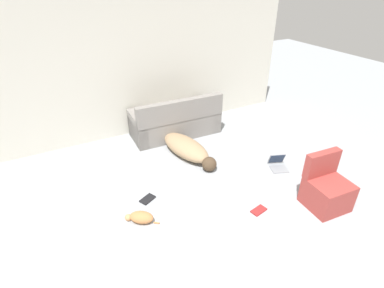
{
  "coord_description": "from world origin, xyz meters",
  "views": [
    {
      "loc": [
        -1.8,
        -1.69,
        3.09
      ],
      "look_at": [
        0.23,
        2.11,
        0.56
      ],
      "focal_mm": 28.0,
      "sensor_mm": 36.0,
      "label": 1
    }
  ],
  "objects_px": {
    "cat": "(141,217)",
    "couch": "(176,122)",
    "book_black": "(148,199)",
    "side_chair": "(326,189)",
    "dog": "(187,148)",
    "book_red": "(259,210)",
    "laptop_open": "(278,163)"
  },
  "relations": [
    {
      "from": "book_red",
      "to": "side_chair",
      "type": "height_order",
      "value": "side_chair"
    },
    {
      "from": "cat",
      "to": "couch",
      "type": "bearing_deg",
      "value": -88.78
    },
    {
      "from": "couch",
      "to": "laptop_open",
      "type": "xyz_separation_m",
      "value": [
        1.09,
        -1.97,
        -0.22
      ]
    },
    {
      "from": "cat",
      "to": "book_red",
      "type": "relative_size",
      "value": 1.68
    },
    {
      "from": "cat",
      "to": "laptop_open",
      "type": "xyz_separation_m",
      "value": [
        2.64,
        0.14,
        -0.0
      ]
    },
    {
      "from": "dog",
      "to": "side_chair",
      "type": "relative_size",
      "value": 2.06
    },
    {
      "from": "couch",
      "to": "book_red",
      "type": "bearing_deg",
      "value": 93.48
    },
    {
      "from": "side_chair",
      "to": "book_black",
      "type": "bearing_deg",
      "value": 154.41
    },
    {
      "from": "laptop_open",
      "to": "book_black",
      "type": "distance_m",
      "value": 2.4
    },
    {
      "from": "couch",
      "to": "book_black",
      "type": "xyz_separation_m",
      "value": [
        -1.3,
        -1.71,
        -0.28
      ]
    },
    {
      "from": "couch",
      "to": "book_black",
      "type": "distance_m",
      "value": 2.17
    },
    {
      "from": "book_red",
      "to": "side_chair",
      "type": "distance_m",
      "value": 1.04
    },
    {
      "from": "book_black",
      "to": "side_chair",
      "type": "xyz_separation_m",
      "value": [
        2.31,
        -1.34,
        0.27
      ]
    },
    {
      "from": "dog",
      "to": "cat",
      "type": "distance_m",
      "value": 1.84
    },
    {
      "from": "couch",
      "to": "dog",
      "type": "relative_size",
      "value": 1.09
    },
    {
      "from": "book_red",
      "to": "side_chair",
      "type": "xyz_separation_m",
      "value": [
        0.95,
        -0.33,
        0.27
      ]
    },
    {
      "from": "couch",
      "to": "book_black",
      "type": "height_order",
      "value": "couch"
    },
    {
      "from": "side_chair",
      "to": "laptop_open",
      "type": "bearing_deg",
      "value": 90.24
    },
    {
      "from": "dog",
      "to": "book_red",
      "type": "relative_size",
      "value": 6.56
    },
    {
      "from": "couch",
      "to": "book_red",
      "type": "distance_m",
      "value": 2.74
    },
    {
      "from": "dog",
      "to": "book_black",
      "type": "xyz_separation_m",
      "value": [
        -1.12,
        -0.84,
        -0.15
      ]
    },
    {
      "from": "cat",
      "to": "dog",
      "type": "bearing_deg",
      "value": -100.59
    },
    {
      "from": "book_black",
      "to": "side_chair",
      "type": "distance_m",
      "value": 2.68
    },
    {
      "from": "book_red",
      "to": "side_chair",
      "type": "bearing_deg",
      "value": -19.34
    },
    {
      "from": "couch",
      "to": "dog",
      "type": "distance_m",
      "value": 0.91
    },
    {
      "from": "couch",
      "to": "side_chair",
      "type": "xyz_separation_m",
      "value": [
        1.0,
        -3.05,
        -0.01
      ]
    },
    {
      "from": "cat",
      "to": "book_black",
      "type": "relative_size",
      "value": 1.59
    },
    {
      "from": "cat",
      "to": "book_black",
      "type": "distance_m",
      "value": 0.47
    },
    {
      "from": "cat",
      "to": "book_black",
      "type": "height_order",
      "value": "cat"
    },
    {
      "from": "dog",
      "to": "cat",
      "type": "bearing_deg",
      "value": -59.39
    },
    {
      "from": "dog",
      "to": "couch",
      "type": "bearing_deg",
      "value": 157.28
    },
    {
      "from": "book_red",
      "to": "book_black",
      "type": "distance_m",
      "value": 1.69
    }
  ]
}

